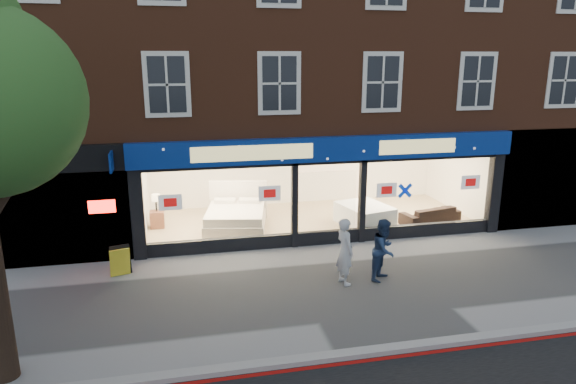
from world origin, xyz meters
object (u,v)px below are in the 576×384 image
object	(u,v)px
display_bed	(236,217)
a_board	(120,261)
sofa	(430,215)
pedestrian_grey	(345,251)
pedestrian_blue	(384,250)
mattress_stack	(364,215)

from	to	relation	value
display_bed	a_board	distance (m)	4.44
sofa	pedestrian_grey	distance (m)	5.61
a_board	pedestrian_grey	bearing A→B (deg)	-32.52
sofa	pedestrian_blue	bearing A→B (deg)	37.00
sofa	mattress_stack	bearing A→B (deg)	-19.53
sofa	pedestrian_blue	world-z (taller)	pedestrian_blue
display_bed	mattress_stack	bearing A→B (deg)	2.86
sofa	pedestrian_blue	xyz separation A→B (m)	(-3.17, -3.65, 0.40)
display_bed	pedestrian_grey	distance (m)	5.11
display_bed	pedestrian_blue	bearing A→B (deg)	-43.36
a_board	pedestrian_blue	xyz separation A→B (m)	(6.57, -1.66, 0.41)
pedestrian_grey	pedestrian_blue	world-z (taller)	pedestrian_grey
display_bed	mattress_stack	distance (m)	4.23
pedestrian_grey	pedestrian_blue	distance (m)	1.05
mattress_stack	sofa	distance (m)	2.23
pedestrian_blue	sofa	bearing A→B (deg)	2.74
display_bed	a_board	bearing A→B (deg)	-127.40
sofa	a_board	bearing A→B (deg)	-0.47
display_bed	pedestrian_blue	xyz separation A→B (m)	(3.23, -4.57, 0.33)
mattress_stack	a_board	size ratio (longest dim) A/B	2.56
pedestrian_blue	pedestrian_grey	bearing A→B (deg)	135.11
display_bed	pedestrian_grey	xyz separation A→B (m)	(2.18, -4.60, 0.38)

